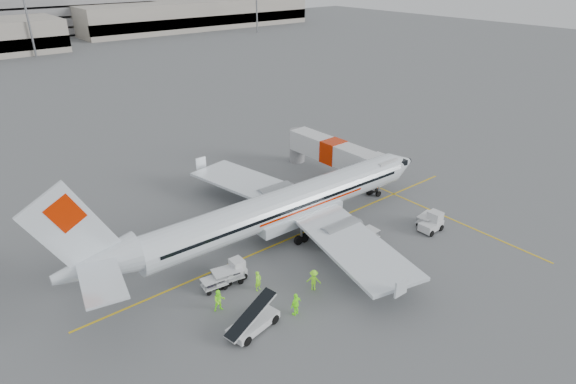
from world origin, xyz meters
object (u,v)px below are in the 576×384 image
belt_loader (253,313)px  tug_aft (232,271)px  tug_fore (431,222)px  tug_mid (342,237)px  aircraft (286,184)px  jet_bridge (333,159)px

belt_loader → tug_aft: bearing=59.5°
belt_loader → tug_fore: (21.72, 0.40, -0.51)m
tug_mid → tug_aft: bearing=159.6°
belt_loader → tug_fore: 21.73m
tug_fore → tug_aft: bearing=161.8°
tug_fore → tug_aft: (-19.58, 5.63, -0.08)m
tug_mid → aircraft: bearing=106.9°
belt_loader → tug_aft: 6.43m
jet_bridge → belt_loader: size_ratio=3.27×
tug_fore → tug_aft: tug_fore is taller
jet_bridge → tug_fore: (-1.67, -15.67, -1.35)m
aircraft → tug_fore: (11.34, -8.63, -4.42)m
jet_bridge → tug_aft: bearing=-156.1°
aircraft → belt_loader: (-10.38, -9.03, -3.91)m
tug_fore → tug_aft: size_ratio=1.10×
belt_loader → tug_mid: (12.91, 3.96, -0.53)m
jet_bridge → tug_aft: jet_bridge is taller
belt_loader → tug_mid: size_ratio=2.24×
belt_loader → tug_aft: (2.14, 6.03, -0.59)m
tug_fore → tug_mid: 9.50m
tug_aft → aircraft: bearing=21.9°
jet_bridge → belt_loader: bearing=-146.9°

